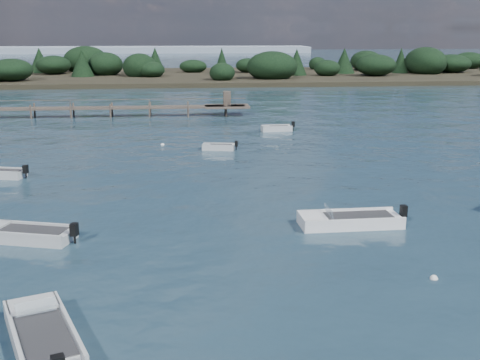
{
  "coord_description": "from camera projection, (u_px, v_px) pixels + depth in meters",
  "views": [
    {
      "loc": [
        -0.91,
        -19.81,
        9.6
      ],
      "look_at": [
        2.28,
        14.0,
        1.0
      ],
      "focal_mm": 45.0,
      "sensor_mm": 36.0,
      "label": 1
    }
  ],
  "objects": [
    {
      "name": "dinghy_near_olive",
      "position": [
        43.0,
        338.0,
        18.82
      ],
      "size": [
        3.45,
        5.24,
        1.27
      ],
      "color": "#ABB0B2",
      "rests_on": "ground"
    },
    {
      "name": "buoy_c",
      "position": [
        19.0,
        236.0,
        28.55
      ],
      "size": [
        0.32,
        0.32,
        0.32
      ],
      "primitive_type": "sphere",
      "color": "white",
      "rests_on": "ground"
    },
    {
      "name": "tender_far_grey_b",
      "position": [
        277.0,
        129.0,
        57.71
      ],
      "size": [
        3.28,
        1.42,
        1.11
      ],
      "color": "#ABB0B2",
      "rests_on": "ground"
    },
    {
      "name": "buoy_e",
      "position": [
        163.0,
        145.0,
        50.81
      ],
      "size": [
        0.32,
        0.32,
        0.32
      ],
      "primitive_type": "sphere",
      "color": "white",
      "rests_on": "ground"
    },
    {
      "name": "tender_far_grey",
      "position": [
        1.0,
        175.0,
        39.78
      ],
      "size": [
        3.6,
        2.04,
        1.14
      ],
      "color": "#ABB0B2",
      "rests_on": "ground"
    },
    {
      "name": "buoy_b",
      "position": [
        434.0,
        279.0,
        23.69
      ],
      "size": [
        0.32,
        0.32,
        0.32
      ],
      "primitive_type": "sphere",
      "color": "white",
      "rests_on": "ground"
    },
    {
      "name": "dinghy_mid_grey",
      "position": [
        26.0,
        236.0,
        28.02
      ],
      "size": [
        4.93,
        2.89,
        1.23
      ],
      "color": "#ABB0B2",
      "rests_on": "ground"
    },
    {
      "name": "far_headland",
      "position": [
        313.0,
        68.0,
        119.87
      ],
      "size": [
        190.0,
        40.0,
        5.8
      ],
      "color": "black",
      "rests_on": "ground"
    },
    {
      "name": "dinghy_mid_white_a",
      "position": [
        350.0,
        222.0,
        30.06
      ],
      "size": [
        5.46,
        2.03,
        1.27
      ],
      "color": "silver",
      "rests_on": "ground"
    },
    {
      "name": "ground",
      "position": [
        190.0,
        103.0,
        79.47
      ],
      "size": [
        400.0,
        400.0,
        0.0
      ],
      "primitive_type": "plane",
      "color": "#182C38",
      "rests_on": "ground"
    },
    {
      "name": "tender_far_white",
      "position": [
        219.0,
        148.0,
        48.82
      ],
      "size": [
        2.93,
        1.51,
        0.98
      ],
      "color": "#ABB0B2",
      "rests_on": "ground"
    }
  ]
}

